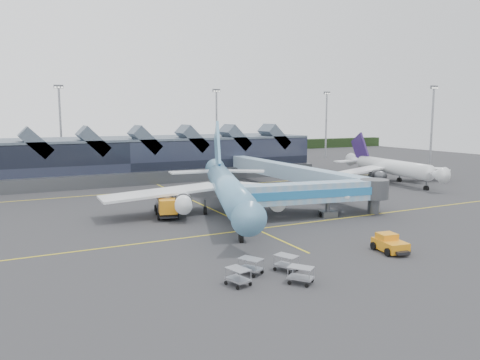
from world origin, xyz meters
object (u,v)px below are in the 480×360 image
main_airliner (227,187)px  regional_jet (389,167)px  jet_bridge (322,193)px  pushback_tug (390,244)px  fuel_truck (166,202)px

main_airliner → regional_jet: main_airliner is taller
jet_bridge → pushback_tug: (-3.71, -17.39, -2.71)m
main_airliner → jet_bridge: main_airliner is taller
main_airliner → fuel_truck: 9.36m
main_airliner → jet_bridge: bearing=-18.5°
jet_bridge → pushback_tug: 17.99m
main_airliner → fuel_truck: main_airliner is taller
main_airliner → pushback_tug: (7.40, -25.96, -3.24)m
fuel_truck → jet_bridge: bearing=-18.2°
regional_jet → fuel_truck: regional_jet is taller
fuel_truck → pushback_tug: fuel_truck is taller
main_airliner → jet_bridge: (11.11, -8.56, -0.53)m
fuel_truck → pushback_tug: 33.19m
pushback_tug → jet_bridge: bearing=86.1°
jet_bridge → main_airliner: bearing=151.4°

